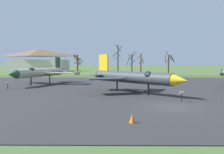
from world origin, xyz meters
name	(u,v)px	position (x,y,z in m)	size (l,w,h in m)	color
ground_plane	(174,107)	(0.00, 0.00, 0.00)	(600.00, 600.00, 0.00)	#425B2D
asphalt_apron	(149,88)	(0.00, 15.74, 0.03)	(82.92, 52.48, 0.05)	#28282B
grass_verge_strip	(134,76)	(0.00, 47.98, 0.03)	(142.92, 12.00, 0.06)	#3C4B29
jet_fighter_front_right	(133,77)	(-2.79, 9.56, 2.06)	(11.43, 12.00, 4.95)	#33383D
info_placard_front_right	(181,96)	(1.47, 3.12, 0.62)	(0.49, 0.28, 1.04)	black
jet_fighter_rear_center	(40,72)	(-17.85, 22.02, 2.14)	(11.96, 14.75, 4.84)	#B7B293
info_placard_rear_center	(8,85)	(-20.21, 14.12, 0.63)	(0.58, 0.36, 1.00)	black
bare_tree_far_left	(77,63)	(-15.97, 53.69, 3.45)	(2.73, 2.99, 6.09)	brown
bare_tree_left_of_center	(118,59)	(-4.23, 55.65, 4.82)	(2.72, 2.72, 8.91)	brown
bare_tree_center	(131,63)	(-0.18, 54.84, 3.71)	(2.95, 2.75, 7.22)	#42382D
bare_tree_right_of_center	(141,64)	(2.82, 57.30, 3.39)	(2.24, 2.19, 6.41)	brown
bare_tree_far_right	(169,63)	(10.51, 53.62, 3.63)	(3.06, 3.04, 7.05)	#42382D
visitor_building	(38,60)	(-37.99, 89.62, 4.67)	(26.85, 15.23, 9.41)	beige
traffic_cone	(132,119)	(-3.96, -6.03, 0.32)	(0.44, 0.44, 0.63)	orange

